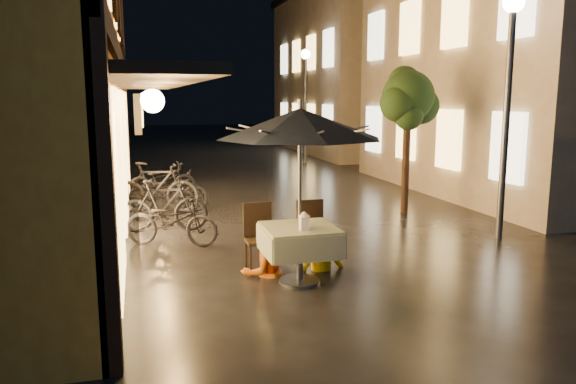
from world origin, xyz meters
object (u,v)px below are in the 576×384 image
object	(u,v)px
streetlamp_near	(509,71)
person_orange	(264,223)
bicycle_0	(172,221)
patio_umbrella	(300,124)
table_lantern	(304,220)
person_yellow	(320,220)
cafe_table	(300,241)

from	to	relation	value
streetlamp_near	person_orange	bearing A→B (deg)	-168.58
person_orange	bicycle_0	size ratio (longest dim) A/B	0.91
patio_umbrella	table_lantern	size ratio (longest dim) A/B	9.84
streetlamp_near	person_orange	size ratio (longest dim) A/B	2.88
table_lantern	person_orange	distance (m)	0.82
person_orange	table_lantern	bearing A→B (deg)	99.92
patio_umbrella	bicycle_0	size ratio (longest dim) A/B	1.53
patio_umbrella	table_lantern	xyz separation A→B (m)	(-0.00, -0.20, -1.23)
patio_umbrella	person_yellow	bearing A→B (deg)	48.86
streetlamp_near	person_yellow	size ratio (longest dim) A/B	2.88
table_lantern	bicycle_0	size ratio (longest dim) A/B	0.16
cafe_table	person_yellow	distance (m)	0.71
table_lantern	person_yellow	distance (m)	0.87
table_lantern	streetlamp_near	bearing A→B (deg)	21.40
person_orange	person_yellow	xyz separation A→B (m)	(0.83, 0.02, 0.00)
table_lantern	bicycle_0	xyz separation A→B (m)	(-1.55, 2.62, -0.50)
patio_umbrella	person_yellow	world-z (taller)	patio_umbrella
patio_umbrella	person_orange	size ratio (longest dim) A/B	1.67
table_lantern	bicycle_0	distance (m)	3.09
table_lantern	person_yellow	size ratio (longest dim) A/B	0.17
streetlamp_near	patio_umbrella	world-z (taller)	streetlamp_near
streetlamp_near	cafe_table	size ratio (longest dim) A/B	4.27
cafe_table	patio_umbrella	xyz separation A→B (m)	(0.00, -0.00, 1.56)
cafe_table	person_yellow	size ratio (longest dim) A/B	0.67
cafe_table	bicycle_0	bearing A→B (deg)	122.58
streetlamp_near	bicycle_0	bearing A→B (deg)	169.91
table_lantern	person_yellow	bearing A→B (deg)	57.85
person_yellow	patio_umbrella	bearing A→B (deg)	40.94
streetlamp_near	person_yellow	bearing A→B (deg)	-166.31
streetlamp_near	bicycle_0	size ratio (longest dim) A/B	2.63
person_yellow	table_lantern	bearing A→B (deg)	49.93
streetlamp_near	cafe_table	bearing A→B (deg)	-161.08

